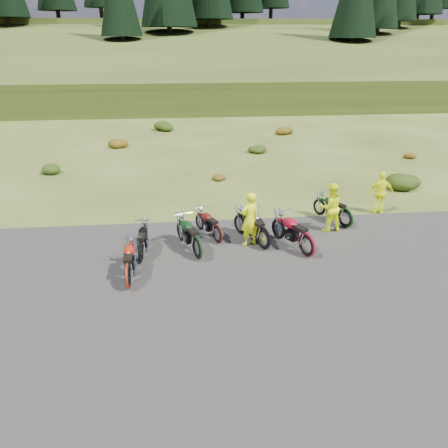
{
  "coord_description": "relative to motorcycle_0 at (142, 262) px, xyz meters",
  "views": [
    {
      "loc": [
        -2.2,
        -11.7,
        6.68
      ],
      "look_at": [
        -0.87,
        1.35,
        1.0
      ],
      "focal_mm": 35.0,
      "sensor_mm": 36.0,
      "label": 1
    }
  ],
  "objects": [
    {
      "name": "shrub_6",
      "position": [
        8.97,
        18.95,
        0.38
      ],
      "size": [
        1.3,
        1.3,
        0.77
      ],
      "primitive_type": "ellipsoid",
      "color": "#5C2D0B",
      "rests_on": "ground"
    },
    {
      "name": "motorcycle_1",
      "position": [
        -0.25,
        -1.54,
        0.0
      ],
      "size": [
        0.7,
        2.08,
        1.09
      ],
      "primitive_type": null,
      "rotation": [
        0.0,
        0.0,
        1.57
      ],
      "color": "#9F280B",
      "rests_on": "ground"
    },
    {
      "name": "shrub_1",
      "position": [
        -5.53,
        10.45,
        0.31
      ],
      "size": [
        1.03,
        1.03,
        0.61
      ],
      "primitive_type": "ellipsoid",
      "color": "#1E350D",
      "rests_on": "ground"
    },
    {
      "name": "motorcycle_0",
      "position": [
        0.0,
        0.0,
        0.0
      ],
      "size": [
        0.74,
        1.97,
        1.01
      ],
      "primitive_type": null,
      "rotation": [
        0.0,
        0.0,
        1.52
      ],
      "color": "black",
      "rests_on": "ground"
    },
    {
      "name": "motorcycle_4",
      "position": [
        2.54,
        1.12,
        0.0
      ],
      "size": [
        1.39,
        2.01,
        1.01
      ],
      "primitive_type": null,
      "rotation": [
        0.0,
        0.0,
        2.01
      ],
      "color": "#50120D",
      "rests_on": "ground"
    },
    {
      "name": "person_right_a",
      "position": [
        6.73,
        1.78,
        0.91
      ],
      "size": [
        0.96,
        0.78,
        1.83
      ],
      "primitive_type": "imported",
      "rotation": [
        0.0,
        0.0,
        3.25
      ],
      "color": "#D9E60C",
      "rests_on": "ground"
    },
    {
      "name": "motorcycle_7",
      "position": [
        7.44,
        1.99,
        0.0
      ],
      "size": [
        1.55,
        2.18,
        1.09
      ],
      "primitive_type": null,
      "rotation": [
        0.0,
        0.0,
        2.03
      ],
      "color": "black",
      "rests_on": "ground"
    },
    {
      "name": "hill_plateau",
      "position": [
        3.57,
        109.15,
        0.0
      ],
      "size": [
        300.0,
        90.0,
        9.17
      ],
      "primitive_type": "cube",
      "color": "#2D3E14",
      "rests_on": "ground"
    },
    {
      "name": "shrub_4",
      "position": [
        3.17,
        8.35,
        0.23
      ],
      "size": [
        0.77,
        0.77,
        0.45
      ],
      "primitive_type": "ellipsoid",
      "color": "#5C2D0B",
      "rests_on": "ground"
    },
    {
      "name": "motorcycle_3",
      "position": [
        4.06,
        0.91,
        0.0
      ],
      "size": [
        0.86,
        1.96,
        1.0
      ],
      "primitive_type": null,
      "rotation": [
        0.0,
        0.0,
        1.69
      ],
      "color": "#AFAFB4",
      "rests_on": "ground"
    },
    {
      "name": "ground",
      "position": [
        3.57,
        -0.85,
        0.0
      ],
      "size": [
        300.0,
        300.0,
        0.0
      ],
      "primitive_type": "plane",
      "color": "#384015",
      "rests_on": "ground"
    },
    {
      "name": "shrub_8",
      "position": [
        14.77,
        11.55,
        0.23
      ],
      "size": [
        0.77,
        0.77,
        0.45
      ],
      "primitive_type": "ellipsoid",
      "color": "#5C2D0B",
      "rests_on": "ground"
    },
    {
      "name": "shrub_5",
      "position": [
        6.07,
        13.65,
        0.31
      ],
      "size": [
        1.03,
        1.03,
        0.61
      ],
      "primitive_type": "ellipsoid",
      "color": "#1E350D",
      "rests_on": "ground"
    },
    {
      "name": "person_right_b",
      "position": [
        9.32,
        3.28,
        0.86
      ],
      "size": [
        1.03,
        0.47,
        1.73
      ],
      "primitive_type": "imported",
      "rotation": [
        0.0,
        0.0,
        3.1
      ],
      "color": "#D9E60C",
      "rests_on": "ground"
    },
    {
      "name": "shrub_2",
      "position": [
        -2.63,
        15.75,
        0.38
      ],
      "size": [
        1.3,
        1.3,
        0.77
      ],
      "primitive_type": "ellipsoid",
      "color": "#5C2D0B",
      "rests_on": "ground"
    },
    {
      "name": "person_middle",
      "position": [
        3.62,
        0.88,
        0.95
      ],
      "size": [
        0.82,
        0.71,
        1.9
      ],
      "primitive_type": "imported",
      "rotation": [
        0.0,
        0.0,
        3.59
      ],
      "color": "#D9E60C",
      "rests_on": "ground"
    },
    {
      "name": "motorcycle_5",
      "position": [
        4.04,
        0.5,
        0.0
      ],
      "size": [
        1.6,
        2.31,
        1.16
      ],
      "primitive_type": null,
      "rotation": [
        0.0,
        0.0,
        2.0
      ],
      "color": "black",
      "rests_on": "ground"
    },
    {
      "name": "gravel_pad",
      "position": [
        3.57,
        -2.85,
        0.0
      ],
      "size": [
        20.0,
        12.0,
        0.04
      ],
      "primitive_type": "cube",
      "color": "black",
      "rests_on": "ground"
    },
    {
      "name": "shrub_7",
      "position": [
        11.87,
        6.25,
        0.46
      ],
      "size": [
        1.56,
        1.56,
        0.92
      ],
      "primitive_type": "ellipsoid",
      "color": "#1E350D",
      "rests_on": "ground"
    },
    {
      "name": "motorcycle_6",
      "position": [
        5.34,
        -0.17,
        0.0
      ],
      "size": [
        1.64,
        2.4,
        1.2
      ],
      "primitive_type": null,
      "rotation": [
        0.0,
        0.0,
        2.0
      ],
      "color": "maroon",
      "rests_on": "ground"
    },
    {
      "name": "motorcycle_2",
      "position": [
        1.79,
        0.03,
        0.0
      ],
      "size": [
        1.44,
        2.32,
        1.15
      ],
      "primitive_type": null,
      "rotation": [
        0.0,
        0.0,
        1.92
      ],
      "color": "black",
      "rests_on": "ground"
    },
    {
      "name": "shrub_3",
      "position": [
        0.27,
        21.05,
        0.46
      ],
      "size": [
        1.56,
        1.56,
        0.92
      ],
      "primitive_type": "ellipsoid",
      "color": "#1E350D",
      "rests_on": "ground"
    },
    {
      "name": "hill_slope",
      "position": [
        3.57,
        49.15,
        0.0
      ],
      "size": [
        300.0,
        45.97,
        9.37
      ],
      "primitive_type": null,
      "rotation": [
        0.14,
        0.0,
        0.0
      ],
      "color": "#2D3E14",
      "rests_on": "ground"
    }
  ]
}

